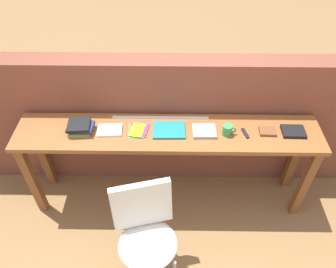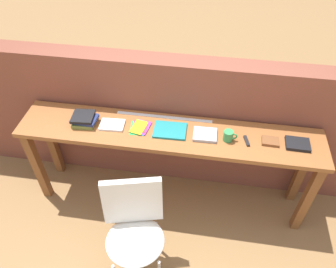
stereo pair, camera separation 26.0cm
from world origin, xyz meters
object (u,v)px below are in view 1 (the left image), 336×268
Objects in this scene: book_stack_leftmost at (80,127)px; leather_journal_brown at (267,131)px; book_open_centre at (169,130)px; multitool_folded at (245,133)px; magazine_cycling at (110,130)px; pamphlet_pile_colourful at (138,130)px; book_repair_rightmost at (293,131)px; chair_white_moulded at (146,231)px; mug at (228,130)px.

leather_journal_brown is (1.51, 0.01, -0.03)m from book_stack_leftmost.
leather_journal_brown reaches higher than book_open_centre.
book_open_centre reaches higher than multitool_folded.
pamphlet_pile_colourful is at bearing -1.55° from magazine_cycling.
book_stack_leftmost is at bearing 179.67° from book_open_centre.
book_repair_rightmost reaches higher than leather_journal_brown.
multitool_folded is at bearing -0.64° from book_stack_leftmost.
leather_journal_brown reaches higher than magazine_cycling.
magazine_cycling is at bearing -178.38° from pamphlet_pile_colourful.
chair_white_moulded is 3.40× the size of book_open_centre.
leather_journal_brown is at bearing -1.77° from book_open_centre.
book_open_centre is (0.72, 0.01, -0.03)m from book_stack_leftmost.
book_stack_leftmost is at bearing 177.97° from magazine_cycling.
pamphlet_pile_colourful is at bearing 1.38° from book_stack_leftmost.
leather_journal_brown is (1.28, 0.00, 0.00)m from magazine_cycling.
chair_white_moulded is 0.80m from book_open_centre.
book_stack_leftmost is 1.72m from book_repair_rightmost.
magazine_cycling is (-0.32, 0.69, 0.36)m from chair_white_moulded.
pamphlet_pile_colourful is 0.73× the size of book_open_centre.
book_repair_rightmost is at bearing 2.89° from multitool_folded.
magazine_cycling is 1.08× the size of book_repair_rightmost.
chair_white_moulded is at bearing -148.23° from book_repair_rightmost.
chair_white_moulded is at bearing -139.13° from multitool_folded.
pamphlet_pile_colourful is 1.04× the size of book_repair_rightmost.
magazine_cycling reaches higher than pamphlet_pile_colourful.
book_repair_rightmost reaches higher than pamphlet_pile_colourful.
book_stack_leftmost is 0.72m from book_open_centre.
mug reaches higher than book_repair_rightmost.
leather_journal_brown is (0.96, 0.69, 0.37)m from chair_white_moulded.
book_open_centre is at bearing 0.96° from book_stack_leftmost.
pamphlet_pile_colourful is 1.73× the size of multitool_folded.
chair_white_moulded is at bearing -104.44° from book_open_centre.
chair_white_moulded is 0.79m from pamphlet_pile_colourful.
chair_white_moulded is 1.40m from book_repair_rightmost.
book_stack_leftmost is (-0.55, 0.69, 0.39)m from chair_white_moulded.
pamphlet_pile_colourful is at bearing -179.17° from book_repair_rightmost.
leather_journal_brown is 0.21m from book_repair_rightmost.
book_repair_rightmost is (1.72, 0.00, -0.03)m from book_stack_leftmost.
book_open_centre is at bearing -179.29° from book_repair_rightmost.
book_repair_rightmost is (1.25, -0.01, 0.01)m from pamphlet_pile_colourful.
chair_white_moulded is 4.88× the size of book_repair_rightmost.
multitool_folded is at bearing -1.72° from pamphlet_pile_colourful.
book_stack_leftmost reaches higher than book_repair_rightmost.
pamphlet_pile_colourful is at bearing 178.91° from book_open_centre.
mug is at bearing -4.93° from book_open_centre.
book_stack_leftmost is at bearing -178.62° from pamphlet_pile_colourful.
leather_journal_brown is at bearing 4.03° from mug.
book_repair_rightmost is (0.21, -0.00, 0.00)m from leather_journal_brown.
chair_white_moulded is 1.00m from mug.
book_repair_rightmost is (1.00, -0.01, 0.00)m from book_open_centre.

